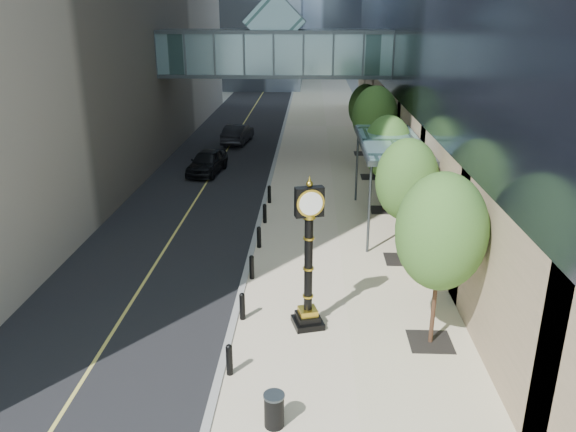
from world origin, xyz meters
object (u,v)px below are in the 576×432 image
object	(u,v)px
street_clock	(308,266)
car_near	(207,162)
pedestrian	(410,213)
car_far	(238,134)
trash_bin	(274,411)

from	to	relation	value
street_clock	car_near	bearing A→B (deg)	93.76
pedestrian	car_far	distance (m)	22.25
street_clock	pedestrian	distance (m)	10.56
street_clock	car_near	distance (m)	20.55
trash_bin	car_near	world-z (taller)	car_near
pedestrian	car_far	xyz separation A→B (m)	(-10.95, 19.37, -0.14)
street_clock	pedestrian	xyz separation A→B (m)	(4.91, 9.24, -1.36)
car_near	street_clock	bearing A→B (deg)	-62.68
street_clock	car_far	world-z (taller)	street_clock
street_clock	car_near	size ratio (longest dim) A/B	1.12
trash_bin	pedestrian	xyz separation A→B (m)	(5.73, 14.26, 0.43)
pedestrian	car_far	world-z (taller)	pedestrian
street_clock	car_far	xyz separation A→B (m)	(-6.04, 28.61, -1.50)
car_far	street_clock	bearing A→B (deg)	109.30
trash_bin	pedestrian	world-z (taller)	pedestrian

